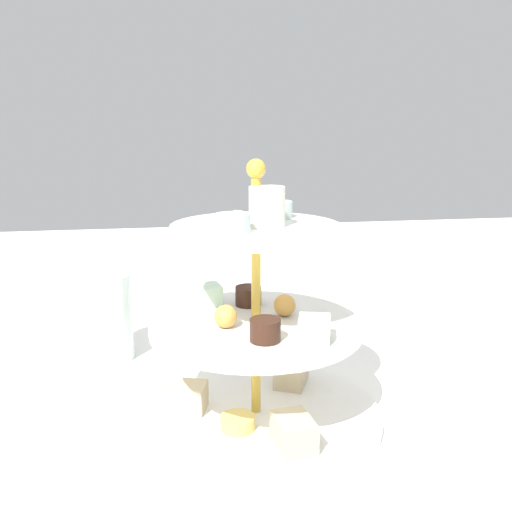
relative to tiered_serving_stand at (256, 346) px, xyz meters
name	(u,v)px	position (x,y,z in m)	size (l,w,h in m)	color
ground_plane	(256,419)	(0.00, 0.00, -0.09)	(2.40, 2.40, 0.00)	white
tiered_serving_stand	(256,346)	(0.00, 0.00, 0.00)	(0.27, 0.27, 0.28)	white
water_glass_tall_right	(107,317)	(-0.20, -0.17, -0.03)	(0.07, 0.07, 0.12)	silver
butter_knife_left	(357,330)	(-0.24, 0.20, -0.08)	(0.17, 0.01, 0.00)	silver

